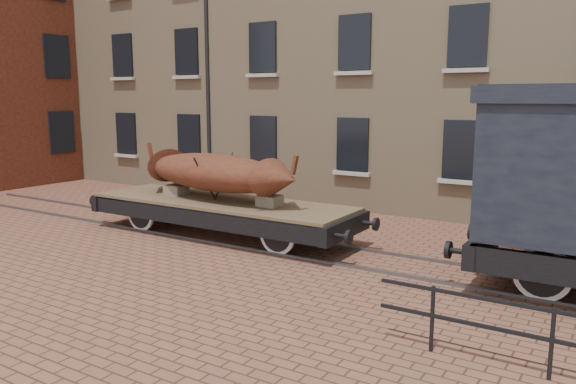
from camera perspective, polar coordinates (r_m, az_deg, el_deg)
The scene contains 4 objects.
ground at distance 13.22m, azimuth 6.93°, elevation -6.72°, with size 90.00×90.00×0.00m, color brown.
rail_track at distance 13.21m, azimuth 6.93°, elevation -6.59°, with size 30.00×1.52×0.06m.
flatcar_wagon at distance 15.10m, azimuth -6.86°, elevation -1.57°, with size 8.39×2.28×1.27m.
iron_boat at distance 15.07m, azimuth -7.48°, elevation 2.01°, with size 5.63×2.15×1.39m.
Camera 1 is at (5.33, -11.52, 3.71)m, focal length 35.00 mm.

